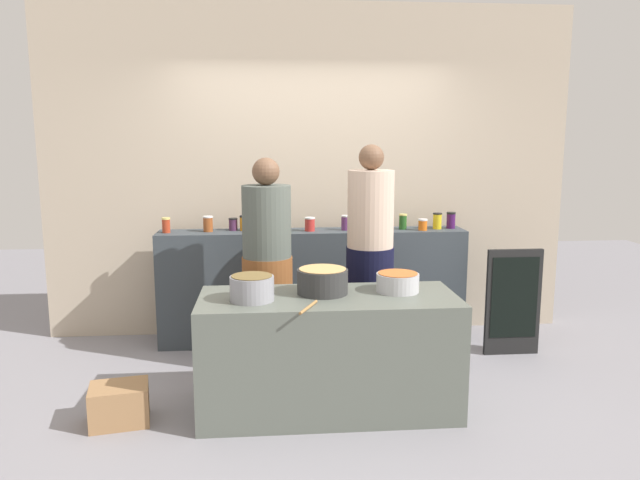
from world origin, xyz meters
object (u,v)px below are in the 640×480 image
(cooking_pot_left, at_px, (252,288))
(chalkboard_sign, at_px, (513,302))
(wooden_spoon, at_px, (308,307))
(preserve_jar_8, at_px, (372,223))
(preserve_jar_5, at_px, (285,224))
(preserve_jar_11, at_px, (437,221))
(preserve_jar_6, at_px, (310,224))
(preserve_jar_12, at_px, (451,220))
(preserve_jar_4, at_px, (266,224))
(preserve_jar_10, at_px, (423,225))
(preserve_jar_1, at_px, (208,224))
(cook_in_cap, at_px, (370,269))
(preserve_jar_2, at_px, (233,224))
(cook_with_tongs, at_px, (267,276))
(preserve_jar_3, at_px, (245,223))
(bread_crate, at_px, (119,404))
(cooking_pot_right, at_px, (398,282))
(preserve_jar_0, at_px, (166,225))
(preserve_jar_9, at_px, (403,222))
(cooking_pot_center, at_px, (322,281))

(cooking_pot_left, relative_size, chalkboard_sign, 0.31)
(wooden_spoon, bearing_deg, preserve_jar_8, 67.81)
(preserve_jar_5, xyz_separation_m, preserve_jar_11, (1.36, 0.05, 0.00))
(preserve_jar_5, xyz_separation_m, preserve_jar_6, (0.22, 0.03, -0.01))
(preserve_jar_12, relative_size, chalkboard_sign, 0.16)
(preserve_jar_4, distance_m, preserve_jar_10, 1.37)
(preserve_jar_1, bearing_deg, cook_in_cap, -27.14)
(preserve_jar_2, distance_m, preserve_jar_6, 0.68)
(preserve_jar_10, height_order, cook_with_tongs, cook_with_tongs)
(preserve_jar_10, height_order, cook_in_cap, cook_in_cap)
(preserve_jar_5, distance_m, cook_with_tongs, 0.68)
(preserve_jar_5, bearing_deg, preserve_jar_4, 173.42)
(preserve_jar_1, bearing_deg, preserve_jar_11, -0.59)
(preserve_jar_5, relative_size, cook_with_tongs, 0.09)
(preserve_jar_1, xyz_separation_m, preserve_jar_12, (2.16, 0.00, 0.01))
(preserve_jar_3, relative_size, wooden_spoon, 0.47)
(preserve_jar_1, distance_m, preserve_jar_6, 0.88)
(bread_crate, bearing_deg, cooking_pot_right, 5.28)
(preserve_jar_0, height_order, bread_crate, preserve_jar_0)
(preserve_jar_5, height_order, preserve_jar_9, preserve_jar_5)
(cooking_pot_left, height_order, bread_crate, cooking_pot_left)
(preserve_jar_1, height_order, preserve_jar_4, preserve_jar_4)
(preserve_jar_9, xyz_separation_m, cooking_pot_left, (-1.30, -1.47, -0.21))
(preserve_jar_5, relative_size, preserve_jar_12, 0.98)
(preserve_jar_2, bearing_deg, preserve_jar_3, -9.85)
(preserve_jar_9, distance_m, cooking_pot_left, 1.97)
(preserve_jar_9, bearing_deg, preserve_jar_2, 177.55)
(preserve_jar_6, distance_m, cook_in_cap, 0.81)
(preserve_jar_6, height_order, wooden_spoon, preserve_jar_6)
(cooking_pot_left, relative_size, cook_in_cap, 0.16)
(preserve_jar_12, height_order, cooking_pot_right, preserve_jar_12)
(preserve_jar_2, bearing_deg, wooden_spoon, -72.74)
(wooden_spoon, bearing_deg, preserve_jar_0, 123.62)
(cook_in_cap, bearing_deg, cooking_pot_right, -83.49)
(wooden_spoon, bearing_deg, preserve_jar_6, 85.66)
(cooking_pot_left, bearing_deg, preserve_jar_4, 86.28)
(preserve_jar_10, bearing_deg, preserve_jar_1, 177.28)
(preserve_jar_11, bearing_deg, cook_in_cap, -137.74)
(preserve_jar_1, distance_m, bread_crate, 1.84)
(preserve_jar_1, bearing_deg, preserve_jar_6, -2.77)
(preserve_jar_4, relative_size, wooden_spoon, 0.48)
(preserve_jar_4, xyz_separation_m, cooking_pot_center, (0.37, -1.29, -0.21))
(preserve_jar_6, bearing_deg, chalkboard_sign, -15.58)
(preserve_jar_9, relative_size, cooking_pot_center, 0.40)
(preserve_jar_9, relative_size, cooking_pot_right, 0.48)
(preserve_jar_8, relative_size, cook_with_tongs, 0.08)
(preserve_jar_6, distance_m, cooking_pot_left, 1.53)
(preserve_jar_10, xyz_separation_m, cooking_pot_left, (-1.47, -1.39, -0.19))
(cook_with_tongs, bearing_deg, chalkboard_sign, 3.84)
(preserve_jar_11, height_order, cooking_pot_left, preserve_jar_11)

